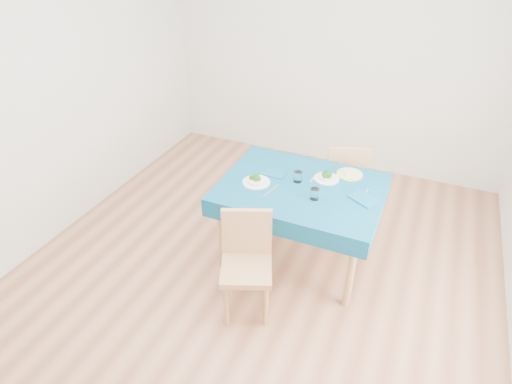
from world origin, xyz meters
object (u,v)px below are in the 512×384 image
at_px(bowl_far, 327,176).
at_px(side_plate, 350,174).
at_px(chair_near, 246,265).
at_px(bowl_near, 256,179).
at_px(chair_far, 343,172).
at_px(table, 299,222).

height_order(bowl_far, side_plate, bowl_far).
height_order(chair_near, bowl_near, chair_near).
relative_size(chair_far, side_plate, 4.40).
bearing_deg(chair_far, chair_near, 56.06).
relative_size(table, chair_near, 1.41).
xyz_separation_m(table, chair_far, (0.18, 0.82, 0.11)).
bearing_deg(bowl_near, table, 15.97).
xyz_separation_m(bowl_near, side_plate, (0.69, 0.44, -0.03)).
height_order(chair_far, bowl_far, chair_far).
bearing_deg(bowl_far, table, -130.85).
xyz_separation_m(chair_near, bowl_near, (-0.20, 0.66, 0.32)).
height_order(table, side_plate, side_plate).
bearing_deg(chair_far, table, 55.60).
bearing_deg(chair_near, chair_far, 55.61).
relative_size(bowl_near, bowl_far, 1.08).
distance_m(bowl_near, bowl_far, 0.60).
distance_m(bowl_far, side_plate, 0.22).
bearing_deg(table, bowl_far, 49.15).
bearing_deg(bowl_near, bowl_far, 29.16).
relative_size(chair_near, side_plate, 4.21).
distance_m(chair_far, bowl_near, 1.11).
distance_m(bowl_near, side_plate, 0.82).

